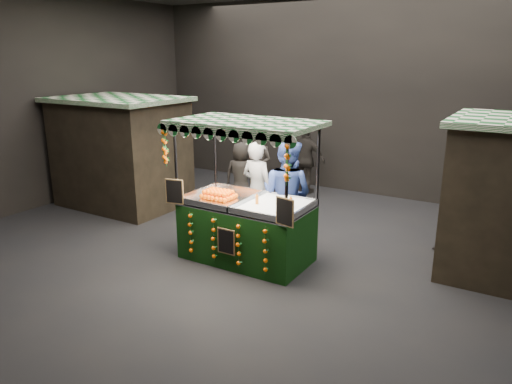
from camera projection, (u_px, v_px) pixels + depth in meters
The scene contains 11 objects.
ground at pixel (257, 254), 8.82m from camera, with size 12.00×12.00×0.00m, color black.
market_hall at pixel (257, 65), 7.89m from camera, with size 12.10×10.10×5.05m.
neighbour_stall_left at pixel (122, 152), 11.47m from camera, with size 3.00×2.20×2.60m.
juice_stall at pixel (246, 219), 8.38m from camera, with size 2.57×1.51×2.49m.
vendor_grey at pixel (257, 189), 9.49m from camera, with size 0.76×0.55×1.94m.
vendor_blue at pixel (287, 195), 8.85m from camera, with size 1.06×0.84×2.09m.
shopper_0 at pixel (260, 169), 11.38m from camera, with size 0.76×0.59×1.86m.
shopper_1 at pixel (456, 216), 8.55m from camera, with size 0.89×0.78×1.53m.
shopper_2 at pixel (306, 160), 12.51m from camera, with size 1.06×0.45×1.80m.
shopper_3 at pixel (499, 182), 10.19m from camera, with size 1.36×1.31×1.86m.
shopper_4 at pixel (241, 175), 11.33m from camera, with size 0.89×0.71×1.59m.
Camera 1 is at (4.21, -6.99, 3.54)m, focal length 33.52 mm.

